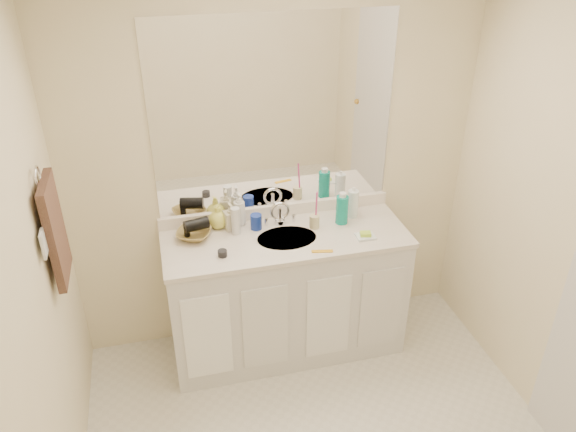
# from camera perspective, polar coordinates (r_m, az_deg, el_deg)

# --- Properties ---
(ceiling) EXTENTS (2.60, 2.60, 0.02)m
(ceiling) POSITION_cam_1_polar(r_m,az_deg,el_deg) (1.99, 7.40, 20.83)
(ceiling) COLOR white
(ceiling) RESTS_ON wall_back
(wall_back) EXTENTS (2.60, 0.02, 2.40)m
(wall_back) POSITION_cam_1_polar(r_m,az_deg,el_deg) (3.54, -1.30, 4.63)
(wall_back) COLOR #F6E8C0
(wall_back) RESTS_ON floor
(wall_left) EXTENTS (0.02, 2.60, 2.40)m
(wall_left) POSITION_cam_1_polar(r_m,az_deg,el_deg) (2.44, -25.31, -11.69)
(wall_left) COLOR #F6E8C0
(wall_left) RESTS_ON floor
(vanity_cabinet) EXTENTS (1.50, 0.55, 0.85)m
(vanity_cabinet) POSITION_cam_1_polar(r_m,az_deg,el_deg) (3.72, -0.19, -8.03)
(vanity_cabinet) COLOR silver
(vanity_cabinet) RESTS_ON floor
(countertop) EXTENTS (1.52, 0.57, 0.03)m
(countertop) POSITION_cam_1_polar(r_m,az_deg,el_deg) (3.47, -0.20, -2.26)
(countertop) COLOR silver
(countertop) RESTS_ON vanity_cabinet
(backsplash) EXTENTS (1.52, 0.03, 0.08)m
(backsplash) POSITION_cam_1_polar(r_m,az_deg,el_deg) (3.66, -1.19, 0.55)
(backsplash) COLOR white
(backsplash) RESTS_ON countertop
(sink_basin) EXTENTS (0.37, 0.37, 0.02)m
(sink_basin) POSITION_cam_1_polar(r_m,az_deg,el_deg) (3.45, -0.12, -2.39)
(sink_basin) COLOR beige
(sink_basin) RESTS_ON countertop
(faucet) EXTENTS (0.02, 0.02, 0.11)m
(faucet) POSITION_cam_1_polar(r_m,az_deg,el_deg) (3.57, -0.83, 0.01)
(faucet) COLOR silver
(faucet) RESTS_ON countertop
(mirror) EXTENTS (1.48, 0.01, 1.20)m
(mirror) POSITION_cam_1_polar(r_m,az_deg,el_deg) (3.40, -1.34, 10.09)
(mirror) COLOR white
(mirror) RESTS_ON wall_back
(blue_mug) EXTENTS (0.08, 0.08, 0.10)m
(blue_mug) POSITION_cam_1_polar(r_m,az_deg,el_deg) (3.52, -3.26, -0.59)
(blue_mug) COLOR navy
(blue_mug) RESTS_ON countertop
(tan_cup) EXTENTS (0.08, 0.08, 0.09)m
(tan_cup) POSITION_cam_1_polar(r_m,az_deg,el_deg) (3.53, 2.70, -0.56)
(tan_cup) COLOR beige
(tan_cup) RESTS_ON countertop
(toothbrush) EXTENTS (0.02, 0.04, 0.21)m
(toothbrush) POSITION_cam_1_polar(r_m,az_deg,el_deg) (3.48, 2.90, 0.98)
(toothbrush) COLOR #DD3A8B
(toothbrush) RESTS_ON tan_cup
(mouthwash_bottle) EXTENTS (0.09, 0.09, 0.19)m
(mouthwash_bottle) POSITION_cam_1_polar(r_m,az_deg,el_deg) (3.57, 5.51, 0.63)
(mouthwash_bottle) COLOR #0B8D7C
(mouthwash_bottle) RESTS_ON countertop
(clear_pump_bottle) EXTENTS (0.08, 0.08, 0.19)m
(clear_pump_bottle) POSITION_cam_1_polar(r_m,az_deg,el_deg) (3.65, 6.61, 1.26)
(clear_pump_bottle) COLOR white
(clear_pump_bottle) RESTS_ON countertop
(soap_dish) EXTENTS (0.11, 0.09, 0.01)m
(soap_dish) POSITION_cam_1_polar(r_m,az_deg,el_deg) (3.48, 7.86, -2.06)
(soap_dish) COLOR white
(soap_dish) RESTS_ON countertop
(green_soap) EXTENTS (0.07, 0.06, 0.02)m
(green_soap) POSITION_cam_1_polar(r_m,az_deg,el_deg) (3.47, 7.88, -1.81)
(green_soap) COLOR #B1E036
(green_soap) RESTS_ON soap_dish
(orange_comb) EXTENTS (0.13, 0.05, 0.01)m
(orange_comb) POSITION_cam_1_polar(r_m,az_deg,el_deg) (3.32, 3.50, -3.59)
(orange_comb) COLOR orange
(orange_comb) RESTS_ON countertop
(dark_jar) EXTENTS (0.06, 0.06, 0.04)m
(dark_jar) POSITION_cam_1_polar(r_m,az_deg,el_deg) (3.28, -6.68, -3.79)
(dark_jar) COLOR black
(dark_jar) RESTS_ON countertop
(extra_white_bottle) EXTENTS (0.06, 0.06, 0.18)m
(extra_white_bottle) POSITION_cam_1_polar(r_m,az_deg,el_deg) (3.46, -5.34, -0.49)
(extra_white_bottle) COLOR silver
(extra_white_bottle) RESTS_ON countertop
(soap_bottle_white) EXTENTS (0.09, 0.09, 0.22)m
(soap_bottle_white) POSITION_cam_1_polar(r_m,az_deg,el_deg) (3.55, -4.98, 0.73)
(soap_bottle_white) COLOR silver
(soap_bottle_white) RESTS_ON countertop
(soap_bottle_cream) EXTENTS (0.09, 0.10, 0.18)m
(soap_bottle_cream) POSITION_cam_1_polar(r_m,az_deg,el_deg) (3.52, -5.87, -0.01)
(soap_bottle_cream) COLOR beige
(soap_bottle_cream) RESTS_ON countertop
(soap_bottle_yellow) EXTENTS (0.16, 0.16, 0.16)m
(soap_bottle_yellow) POSITION_cam_1_polar(r_m,az_deg,el_deg) (3.54, -7.14, -0.03)
(soap_bottle_yellow) COLOR #D6D553
(soap_bottle_yellow) RESTS_ON countertop
(wicker_basket) EXTENTS (0.27, 0.27, 0.05)m
(wicker_basket) POSITION_cam_1_polar(r_m,az_deg,el_deg) (3.48, -9.53, -1.82)
(wicker_basket) COLOR olive
(wicker_basket) RESTS_ON countertop
(hair_dryer) EXTENTS (0.16, 0.11, 0.07)m
(hair_dryer) POSITION_cam_1_polar(r_m,az_deg,el_deg) (3.45, -9.29, -0.86)
(hair_dryer) COLOR black
(hair_dryer) RESTS_ON wicker_basket
(towel_ring) EXTENTS (0.01, 0.11, 0.11)m
(towel_ring) POSITION_cam_1_polar(r_m,az_deg,el_deg) (2.90, -24.07, 3.65)
(towel_ring) COLOR silver
(towel_ring) RESTS_ON wall_left
(hand_towel) EXTENTS (0.04, 0.32, 0.55)m
(hand_towel) POSITION_cam_1_polar(r_m,az_deg,el_deg) (3.03, -22.56, -1.39)
(hand_towel) COLOR #2F1F19
(hand_towel) RESTS_ON towel_ring
(switch_plate) EXTENTS (0.01, 0.08, 0.13)m
(switch_plate) POSITION_cam_1_polar(r_m,az_deg,el_deg) (2.84, -23.58, -2.59)
(switch_plate) COLOR silver
(switch_plate) RESTS_ON wall_left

